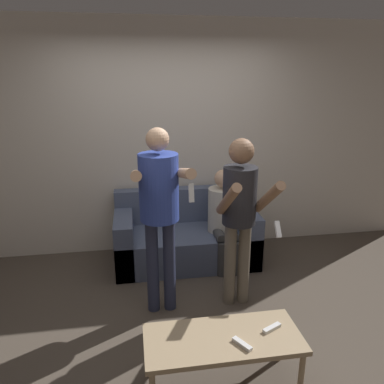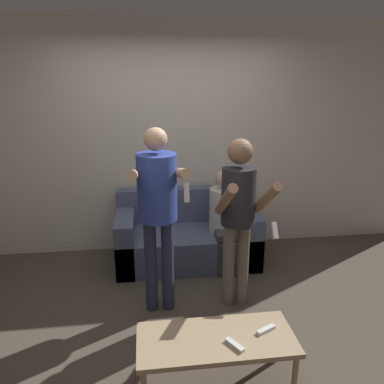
{
  "view_description": "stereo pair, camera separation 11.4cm",
  "coord_description": "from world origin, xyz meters",
  "px_view_note": "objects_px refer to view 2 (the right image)",
  "views": [
    {
      "loc": [
        -0.42,
        -2.74,
        2.12
      ],
      "look_at": [
        0.14,
        0.72,
        0.99
      ],
      "focal_mm": 35.0,
      "sensor_mm": 36.0,
      "label": 1
    },
    {
      "loc": [
        -0.3,
        -2.75,
        2.12
      ],
      "look_at": [
        0.14,
        0.72,
        0.99
      ],
      "focal_mm": 35.0,
      "sensor_mm": 36.0,
      "label": 2
    }
  ],
  "objects_px": {
    "coffee_table": "(216,343)",
    "remote_far": "(266,330)",
    "person_standing_right": "(239,208)",
    "person_seated": "(225,215)",
    "person_standing_left": "(158,201)",
    "remote_near": "(235,345)",
    "couch": "(187,238)"
  },
  "relations": [
    {
      "from": "coffee_table",
      "to": "remote_far",
      "type": "xyz_separation_m",
      "value": [
        0.35,
        0.02,
        0.06
      ]
    },
    {
      "from": "coffee_table",
      "to": "person_standing_right",
      "type": "bearing_deg",
      "value": 68.87
    },
    {
      "from": "person_standing_right",
      "to": "person_seated",
      "type": "xyz_separation_m",
      "value": [
        0.05,
        0.79,
        -0.38
      ]
    },
    {
      "from": "person_standing_left",
      "to": "remote_far",
      "type": "distance_m",
      "value": 1.34
    },
    {
      "from": "person_standing_left",
      "to": "remote_far",
      "type": "relative_size",
      "value": 11.23
    },
    {
      "from": "person_standing_right",
      "to": "remote_far",
      "type": "distance_m",
      "value": 1.09
    },
    {
      "from": "person_standing_right",
      "to": "remote_far",
      "type": "xyz_separation_m",
      "value": [
        -0.03,
        -0.95,
        -0.54
      ]
    },
    {
      "from": "remote_near",
      "to": "remote_far",
      "type": "bearing_deg",
      "value": 25.93
    },
    {
      "from": "person_seated",
      "to": "remote_far",
      "type": "bearing_deg",
      "value": -92.57
    },
    {
      "from": "person_standing_left",
      "to": "person_seated",
      "type": "distance_m",
      "value": 1.2
    },
    {
      "from": "couch",
      "to": "coffee_table",
      "type": "distance_m",
      "value": 1.92
    },
    {
      "from": "person_standing_left",
      "to": "person_standing_right",
      "type": "distance_m",
      "value": 0.72
    },
    {
      "from": "person_seated",
      "to": "coffee_table",
      "type": "xyz_separation_m",
      "value": [
        -0.43,
        -1.76,
        -0.21
      ]
    },
    {
      "from": "coffee_table",
      "to": "person_seated",
      "type": "bearing_deg",
      "value": 76.35
    },
    {
      "from": "couch",
      "to": "person_seated",
      "type": "height_order",
      "value": "person_seated"
    },
    {
      "from": "person_seated",
      "to": "remote_far",
      "type": "xyz_separation_m",
      "value": [
        -0.08,
        -1.74,
        -0.16
      ]
    },
    {
      "from": "coffee_table",
      "to": "remote_near",
      "type": "bearing_deg",
      "value": -44.92
    },
    {
      "from": "remote_near",
      "to": "remote_far",
      "type": "relative_size",
      "value": 0.97
    },
    {
      "from": "couch",
      "to": "remote_far",
      "type": "distance_m",
      "value": 1.93
    },
    {
      "from": "coffee_table",
      "to": "couch",
      "type": "bearing_deg",
      "value": 89.4
    },
    {
      "from": "person_seated",
      "to": "remote_near",
      "type": "height_order",
      "value": "person_seated"
    },
    {
      "from": "person_standing_left",
      "to": "remote_near",
      "type": "distance_m",
      "value": 1.32
    },
    {
      "from": "couch",
      "to": "person_standing_right",
      "type": "height_order",
      "value": "person_standing_right"
    },
    {
      "from": "couch",
      "to": "remote_far",
      "type": "bearing_deg",
      "value": -80.14
    },
    {
      "from": "person_standing_right",
      "to": "coffee_table",
      "type": "bearing_deg",
      "value": -111.13
    },
    {
      "from": "couch",
      "to": "remote_near",
      "type": "height_order",
      "value": "couch"
    },
    {
      "from": "person_standing_left",
      "to": "coffee_table",
      "type": "xyz_separation_m",
      "value": [
        0.34,
        -0.97,
        -0.69
      ]
    },
    {
      "from": "remote_far",
      "to": "person_standing_right",
      "type": "bearing_deg",
      "value": 88.43
    },
    {
      "from": "person_standing_right",
      "to": "coffee_table",
      "type": "height_order",
      "value": "person_standing_right"
    },
    {
      "from": "person_seated",
      "to": "remote_near",
      "type": "relative_size",
      "value": 7.5
    },
    {
      "from": "couch",
      "to": "remote_near",
      "type": "xyz_separation_m",
      "value": [
        0.08,
        -2.02,
        0.16
      ]
    },
    {
      "from": "couch",
      "to": "person_standing_left",
      "type": "relative_size",
      "value": 0.94
    }
  ]
}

